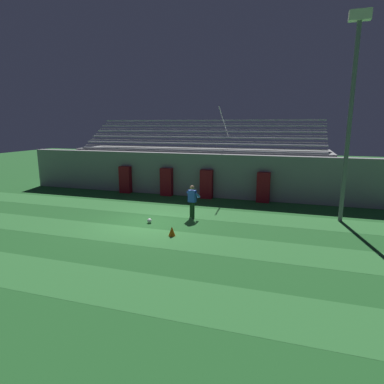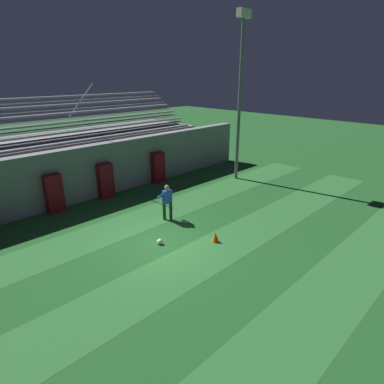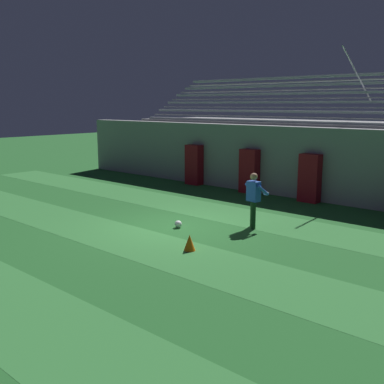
{
  "view_description": "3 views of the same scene",
  "coord_description": "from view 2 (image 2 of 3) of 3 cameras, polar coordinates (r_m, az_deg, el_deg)",
  "views": [
    {
      "loc": [
        6.53,
        -13.5,
        4.63
      ],
      "look_at": [
        1.98,
        0.95,
        1.45
      ],
      "focal_mm": 30.0,
      "sensor_mm": 36.0,
      "label": 1
    },
    {
      "loc": [
        -6.7,
        -8.72,
        6.25
      ],
      "look_at": [
        2.08,
        0.16,
        1.62
      ],
      "focal_mm": 30.0,
      "sensor_mm": 36.0,
      "label": 2
    },
    {
      "loc": [
        9.08,
        -9.56,
        3.65
      ],
      "look_at": [
        0.5,
        0.19,
        1.11
      ],
      "focal_mm": 42.0,
      "sensor_mm": 36.0,
      "label": 3
    }
  ],
  "objects": [
    {
      "name": "goalkeeper",
      "position": [
        14.31,
        -4.46,
        -1.43
      ],
      "size": [
        0.64,
        0.63,
        1.67
      ],
      "color": "#143319",
      "rests_on": "ground"
    },
    {
      "name": "floodlight_pole",
      "position": [
        19.61,
        8.63,
        19.02
      ],
      "size": [
        0.9,
        0.36,
        9.5
      ],
      "color": "slate",
      "rests_on": "ground"
    },
    {
      "name": "traffic_cone",
      "position": [
        12.75,
        4.15,
        -7.97
      ],
      "size": [
        0.3,
        0.3,
        0.42
      ],
      "primitive_type": "cone",
      "color": "orange",
      "rests_on": "ground"
    },
    {
      "name": "padding_pillar_gate_left",
      "position": [
        16.5,
        -23.3,
        -0.24
      ],
      "size": [
        0.78,
        0.44,
        1.83
      ],
      "primitive_type": "cube",
      "color": "maroon",
      "rests_on": "ground"
    },
    {
      "name": "bleacher_stand",
      "position": [
        19.7,
        -23.5,
        4.73
      ],
      "size": [
        18.0,
        4.75,
        5.83
      ],
      "color": "gray",
      "rests_on": "ground"
    },
    {
      "name": "padding_pillar_far_right",
      "position": [
        19.47,
        -6.05,
        4.33
      ],
      "size": [
        0.78,
        0.44,
        1.83
      ],
      "primitive_type": "cube",
      "color": "maroon",
      "rests_on": "ground"
    },
    {
      "name": "back_wall",
      "position": [
        17.32,
        -20.07,
        2.83
      ],
      "size": [
        24.0,
        0.6,
        2.8
      ],
      "primitive_type": "cube",
      "color": "gray",
      "rests_on": "ground"
    },
    {
      "name": "turf_stripe_near",
      "position": [
        9.55,
        18.74,
        -21.77
      ],
      "size": [
        28.0,
        2.09,
        0.01
      ],
      "primitive_type": "cube",
      "color": "#337A38",
      "rests_on": "ground"
    },
    {
      "name": "turf_stripe_mid",
      "position": [
        11.46,
        -0.42,
        -12.66
      ],
      "size": [
        28.0,
        2.09,
        0.01
      ],
      "primitive_type": "cube",
      "color": "#337A38",
      "rests_on": "ground"
    },
    {
      "name": "ground_plane",
      "position": [
        12.65,
        -6.29,
        -9.39
      ],
      "size": [
        80.0,
        80.0,
        0.0
      ],
      "primitive_type": "plane",
      "color": "#236028"
    },
    {
      "name": "soccer_ball",
      "position": [
        12.65,
        -5.78,
        -8.79
      ],
      "size": [
        0.22,
        0.22,
        0.22
      ],
      "primitive_type": "sphere",
      "color": "white",
      "rests_on": "ground"
    },
    {
      "name": "padding_pillar_gate_right",
      "position": [
        17.57,
        -15.11,
        1.96
      ],
      "size": [
        0.78,
        0.44,
        1.83
      ],
      "primitive_type": "cube",
      "color": "maroon",
      "rests_on": "ground"
    },
    {
      "name": "turf_stripe_far",
      "position": [
        14.36,
        -12.19,
        -5.92
      ],
      "size": [
        28.0,
        2.09,
        0.01
      ],
      "primitive_type": "cube",
      "color": "#337A38",
      "rests_on": "ground"
    }
  ]
}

